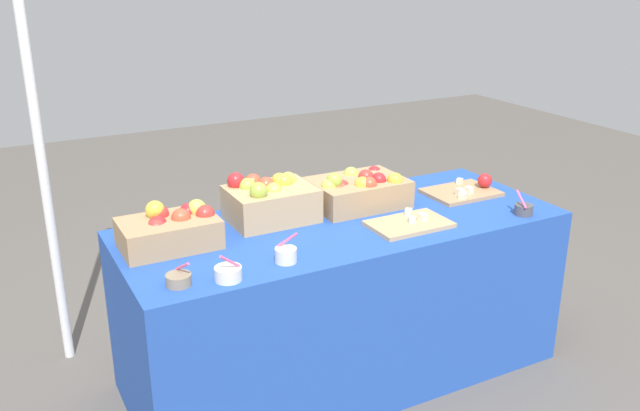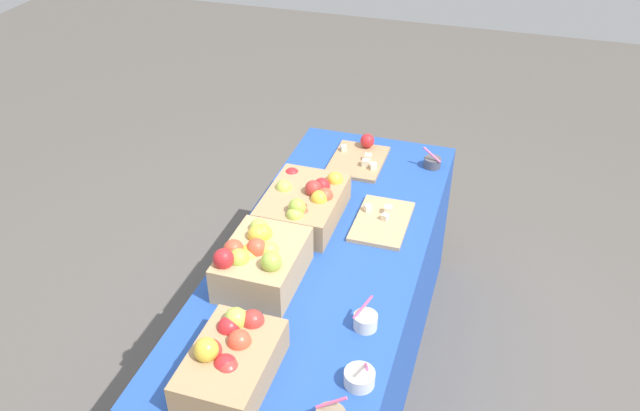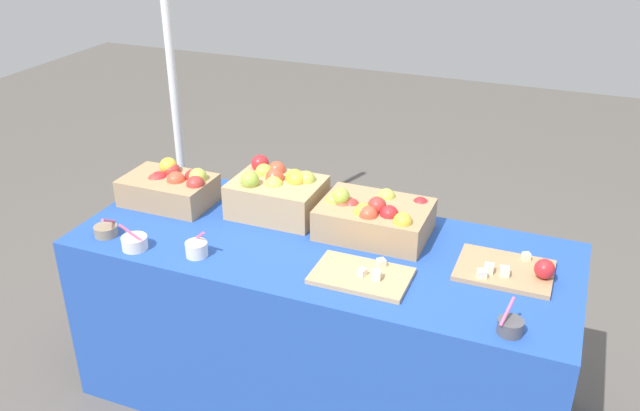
# 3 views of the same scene
# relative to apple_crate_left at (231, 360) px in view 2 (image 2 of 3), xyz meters

# --- Properties ---
(ground_plane) EXTENTS (10.00, 10.00, 0.00)m
(ground_plane) POSITION_rel_apple_crate_left_xyz_m (0.72, -0.09, -0.81)
(ground_plane) COLOR #56514C
(table) EXTENTS (1.90, 0.76, 0.74)m
(table) POSITION_rel_apple_crate_left_xyz_m (0.72, -0.09, -0.44)
(table) COLOR #234CAD
(table) RESTS_ON ground_plane
(apple_crate_left) EXTENTS (0.37, 0.24, 0.18)m
(apple_crate_left) POSITION_rel_apple_crate_left_xyz_m (0.00, 0.00, 0.00)
(apple_crate_left) COLOR tan
(apple_crate_left) RESTS_ON table
(apple_crate_middle) EXTENTS (0.36, 0.27, 0.20)m
(apple_crate_middle) POSITION_rel_apple_crate_left_xyz_m (0.46, 0.08, 0.02)
(apple_crate_middle) COLOR tan
(apple_crate_middle) RESTS_ON table
(apple_crate_right) EXTENTS (0.42, 0.30, 0.18)m
(apple_crate_right) POSITION_rel_apple_crate_left_xyz_m (0.88, 0.06, 0.00)
(apple_crate_right) COLOR tan
(apple_crate_right) RESTS_ON table
(cutting_board_front) EXTENTS (0.34, 0.22, 0.05)m
(cutting_board_front) POSITION_rel_apple_crate_left_xyz_m (0.94, -0.26, -0.06)
(cutting_board_front) COLOR tan
(cutting_board_front) RESTS_ON table
(cutting_board_back) EXTENTS (0.33, 0.25, 0.09)m
(cutting_board_back) POSITION_rel_apple_crate_left_xyz_m (1.42, -0.04, -0.05)
(cutting_board_back) COLOR tan
(cutting_board_back) RESTS_ON table
(sample_bowl_near) EXTENTS (0.09, 0.08, 0.11)m
(sample_bowl_near) POSITION_rel_apple_crate_left_xyz_m (0.33, -0.34, -0.04)
(sample_bowl_near) COLOR silver
(sample_bowl_near) RESTS_ON table
(sample_bowl_far) EXTENTS (0.10, 0.10, 0.11)m
(sample_bowl_far) POSITION_rel_apple_crate_left_xyz_m (0.09, -0.39, -0.05)
(sample_bowl_far) COLOR silver
(sample_bowl_far) RESTS_ON table
(sample_bowl_extra) EXTENTS (0.08, 0.09, 0.10)m
(sample_bowl_extra) POSITION_rel_apple_crate_left_xyz_m (1.46, -0.38, -0.05)
(sample_bowl_extra) COLOR #4C4C51
(sample_bowl_extra) RESTS_ON table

